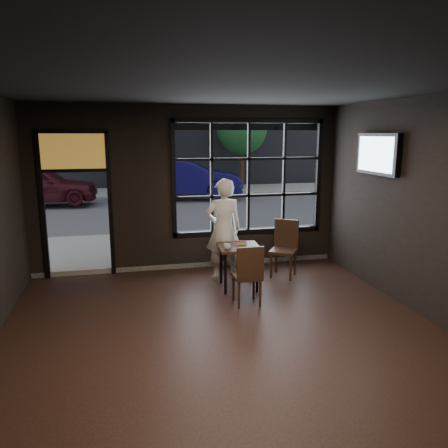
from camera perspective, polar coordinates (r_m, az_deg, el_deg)
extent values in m
cube|color=black|center=(5.70, 1.07, -16.21)|extent=(6.00, 7.00, 0.02)
cube|color=black|center=(5.06, 1.22, 17.95)|extent=(6.00, 7.00, 0.02)
cube|color=black|center=(8.77, 3.21, 6.10)|extent=(3.06, 0.12, 2.28)
cube|color=orange|center=(8.43, -19.11, 9.00)|extent=(1.20, 0.06, 0.70)
cube|color=#545456|center=(29.03, -10.51, 6.27)|extent=(60.00, 41.00, 0.04)
cube|color=#5B5956|center=(28.33, -11.02, 21.39)|extent=(28.00, 12.00, 15.00)
cube|color=black|center=(7.65, 1.92, -5.61)|extent=(0.76, 0.76, 0.76)
cube|color=black|center=(6.92, 2.99, -6.55)|extent=(0.43, 0.43, 0.98)
cube|color=black|center=(8.27, 7.78, -3.28)|extent=(0.64, 0.64, 1.06)
imported|color=silver|center=(8.00, -0.08, -0.70)|extent=(0.71, 0.49, 1.87)
imported|color=silver|center=(7.31, 0.42, -2.97)|extent=(0.15, 0.15, 0.10)
cube|color=black|center=(7.81, 19.44, 8.61)|extent=(0.13, 1.17, 0.69)
imported|color=#100C46|center=(17.91, -5.27, 5.98)|extent=(4.90, 2.40, 1.55)
imported|color=#3D0F17|center=(17.42, -22.98, 4.68)|extent=(4.15, 1.81, 1.39)
cylinder|color=#332114|center=(19.79, -11.20, 7.40)|extent=(0.22, 0.22, 2.46)
sphere|color=#1F5725|center=(19.75, -11.44, 13.22)|extent=(2.69, 2.69, 2.69)
cylinder|color=#332114|center=(21.10, 2.32, 7.48)|extent=(0.20, 0.20, 2.18)
sphere|color=#295F21|center=(21.04, 2.36, 12.32)|extent=(2.38, 2.38, 2.38)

